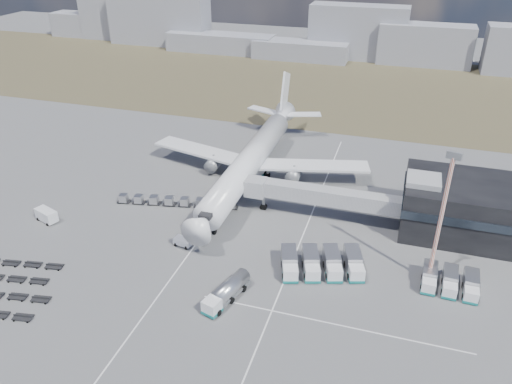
% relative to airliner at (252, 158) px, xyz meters
% --- Properties ---
extents(ground, '(420.00, 420.00, 0.00)m').
position_rel_airliner_xyz_m(ground, '(0.00, -32.38, -5.29)').
color(ground, '#565659').
rests_on(ground, ground).
extents(grass_strip, '(420.00, 90.00, 0.01)m').
position_rel_airliner_xyz_m(grass_strip, '(0.00, 77.62, -5.29)').
color(grass_strip, '#4A432C').
rests_on(grass_strip, ground).
extents(lane_markings, '(47.12, 110.00, 0.01)m').
position_rel_airliner_xyz_m(lane_markings, '(9.77, -29.38, -5.29)').
color(lane_markings, silver).
rests_on(lane_markings, ground).
extents(terminal, '(30.40, 16.40, 11.00)m').
position_rel_airliner_xyz_m(terminal, '(47.77, -8.41, -0.04)').
color(terminal, black).
rests_on(terminal, ground).
extents(jet_bridge, '(30.30, 3.80, 7.05)m').
position_rel_airliner_xyz_m(jet_bridge, '(15.90, -11.95, -0.24)').
color(jet_bridge, '#939399').
rests_on(jet_bridge, ground).
extents(airliner, '(51.59, 64.53, 17.62)m').
position_rel_airliner_xyz_m(airliner, '(0.00, 0.00, 0.00)').
color(airliner, white).
rests_on(airliner, ground).
extents(skyline, '(291.76, 25.46, 22.47)m').
position_rel_airliner_xyz_m(skyline, '(-3.94, 117.24, 3.53)').
color(skyline, gray).
rests_on(skyline, ground).
extents(fuel_tanker, '(5.06, 9.94, 3.12)m').
position_rel_airliner_xyz_m(fuel_tanker, '(8.60, -40.11, -3.73)').
color(fuel_tanker, white).
rests_on(fuel_tanker, ground).
extents(pushback_tug, '(3.51, 2.32, 1.47)m').
position_rel_airliner_xyz_m(pushback_tug, '(-4.00, -28.60, -4.56)').
color(pushback_tug, white).
rests_on(pushback_tug, ground).
extents(utility_van, '(5.17, 3.61, 2.49)m').
position_rel_airliner_xyz_m(utility_van, '(-32.90, -28.92, -4.05)').
color(utility_van, white).
rests_on(utility_van, ground).
extents(catering_truck, '(4.89, 7.52, 3.20)m').
position_rel_airliner_xyz_m(catering_truck, '(0.32, 0.74, -3.65)').
color(catering_truck, white).
rests_on(catering_truck, ground).
extents(service_trucks_near, '(14.87, 10.97, 2.95)m').
position_rel_airliner_xyz_m(service_trucks_near, '(21.26, -28.49, -3.69)').
color(service_trucks_near, white).
rests_on(service_trucks_near, ground).
extents(service_trucks_far, '(8.72, 6.72, 2.58)m').
position_rel_airliner_xyz_m(service_trucks_far, '(41.63, -26.87, -3.89)').
color(service_trucks_far, white).
rests_on(service_trucks_far, ground).
extents(uld_row, '(25.17, 6.44, 1.71)m').
position_rel_airliner_xyz_m(uld_row, '(-11.17, -15.93, -4.27)').
color(uld_row, black).
rests_on(uld_row, ground).
extents(floodlight_mast, '(2.20, 1.78, 23.03)m').
position_rel_airliner_xyz_m(floodlight_mast, '(38.46, -25.87, 6.25)').
color(floodlight_mast, '#C5421F').
rests_on(floodlight_mast, ground).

